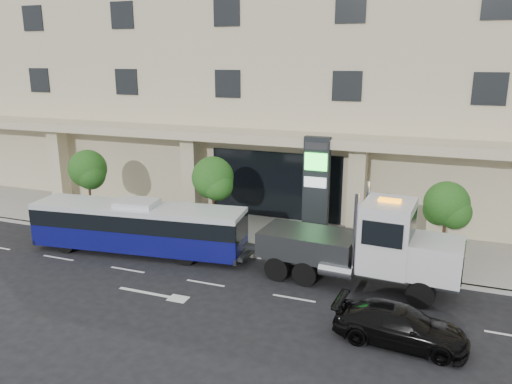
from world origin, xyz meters
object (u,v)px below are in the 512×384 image
(black_sedan, at_px, (400,325))
(signage_pylon, at_px, (316,187))
(tow_truck, at_px, (366,247))
(city_bus, at_px, (138,226))

(black_sedan, bearing_deg, signage_pylon, 34.37)
(tow_truck, height_order, signage_pylon, signage_pylon)
(black_sedan, relative_size, signage_pylon, 0.83)
(city_bus, height_order, black_sedan, city_bus)
(tow_truck, bearing_deg, black_sedan, -62.01)
(black_sedan, bearing_deg, tow_truck, 28.17)
(tow_truck, distance_m, signage_pylon, 5.96)
(city_bus, height_order, tow_truck, tow_truck)
(city_bus, xyz_separation_m, black_sedan, (12.99, -3.92, -0.73))
(tow_truck, xyz_separation_m, black_sedan, (1.84, -4.06, -1.14))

